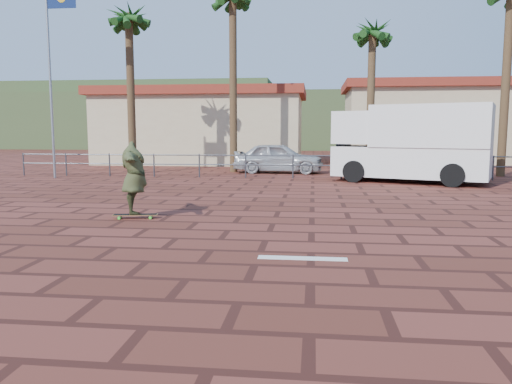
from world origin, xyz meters
The scene contains 16 objects.
ground centered at (0.00, 0.00, 0.00)m, with size 120.00×120.00×0.00m, color maroon.
paint_stripe centered at (0.70, -1.20, 0.00)m, with size 1.40×0.22×0.01m, color white.
guardrail centered at (0.00, 12.00, 0.68)m, with size 24.06×0.06×1.00m.
flagpole centered at (-9.87, 11.00, 4.64)m, with size 1.30×0.10×8.00m.
palm_far_left centered at (-7.50, 13.50, 6.83)m, with size 2.40×2.40×8.25m.
palm_left centered at (-3.00, 15.00, 7.95)m, with size 2.40×2.40×9.45m.
palm_center centered at (3.50, 15.50, 6.36)m, with size 2.40×2.40×7.75m.
building_west centered at (-6.00, 22.00, 2.28)m, with size 12.60×7.60×4.50m.
building_east centered at (8.00, 24.00, 2.54)m, with size 10.60×6.60×5.00m.
hill_front centered at (0.00, 50.00, 3.00)m, with size 70.00×18.00×6.00m, color #384C28.
hill_back centered at (-22.00, 56.00, 4.00)m, with size 35.00×14.00×8.00m, color #384C28.
longboard centered at (-3.17, 1.95, 0.08)m, with size 1.03×0.41×0.10m.
skateboarder centered at (-3.17, 1.95, 0.93)m, with size 2.04×0.55×1.66m, color #3B4123.
campervan centered at (4.63, 11.01, 1.55)m, with size 6.16×4.27×2.95m.
car_silver centered at (-0.79, 14.64, 0.71)m, with size 1.69×4.19×1.43m, color #AEB1B5.
car_white centered at (4.69, 13.81, 0.69)m, with size 1.47×4.21×1.39m, color silver.
Camera 1 is at (0.85, -8.86, 1.99)m, focal length 35.00 mm.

